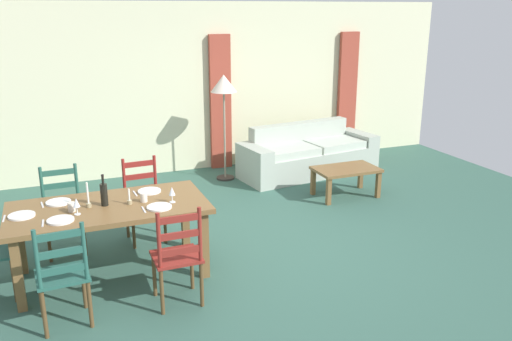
{
  "coord_description": "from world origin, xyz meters",
  "views": [
    {
      "loc": [
        -2.02,
        -5.13,
        2.6
      ],
      "look_at": [
        0.21,
        0.47,
        0.75
      ],
      "focal_mm": 37.32,
      "sensor_mm": 36.0,
      "label": 1
    }
  ],
  "objects_px": {
    "couch": "(307,156)",
    "standing_lamp": "(224,90)",
    "wine_glass_near_right": "(172,192)",
    "coffee_table": "(346,172)",
    "dining_chair_far_left": "(63,210)",
    "wine_glass_near_left": "(76,203)",
    "dining_chair_far_right": "(143,200)",
    "coffee_cup_secondary": "(72,207)",
    "dining_table": "(109,214)",
    "wine_bottle": "(104,194)",
    "dining_chair_near_left": "(62,275)",
    "dining_chair_near_right": "(178,256)",
    "coffee_cup_primary": "(144,197)"
  },
  "relations": [
    {
      "from": "dining_chair_far_right",
      "to": "dining_table",
      "type": "bearing_deg",
      "value": -120.96
    },
    {
      "from": "dining_table",
      "to": "dining_chair_far_left",
      "type": "bearing_deg",
      "value": 118.3
    },
    {
      "from": "wine_bottle",
      "to": "dining_chair_near_right",
      "type": "bearing_deg",
      "value": -57.28
    },
    {
      "from": "dining_table",
      "to": "wine_bottle",
      "type": "height_order",
      "value": "wine_bottle"
    },
    {
      "from": "dining_chair_near_left",
      "to": "standing_lamp",
      "type": "bearing_deg",
      "value": 52.94
    },
    {
      "from": "couch",
      "to": "standing_lamp",
      "type": "relative_size",
      "value": 1.44
    },
    {
      "from": "dining_chair_near_left",
      "to": "wine_glass_near_right",
      "type": "relative_size",
      "value": 5.96
    },
    {
      "from": "dining_chair_near_left",
      "to": "dining_chair_far_left",
      "type": "relative_size",
      "value": 1.0
    },
    {
      "from": "dining_chair_near_left",
      "to": "dining_chair_near_right",
      "type": "distance_m",
      "value": 0.97
    },
    {
      "from": "dining_chair_near_left",
      "to": "coffee_cup_primary",
      "type": "relative_size",
      "value": 10.67
    },
    {
      "from": "dining_chair_near_left",
      "to": "wine_glass_near_left",
      "type": "relative_size",
      "value": 5.96
    },
    {
      "from": "dining_table",
      "to": "coffee_cup_secondary",
      "type": "height_order",
      "value": "coffee_cup_secondary"
    },
    {
      "from": "dining_chair_near_right",
      "to": "wine_bottle",
      "type": "bearing_deg",
      "value": 122.72
    },
    {
      "from": "dining_table",
      "to": "dining_chair_near_right",
      "type": "distance_m",
      "value": 0.95
    },
    {
      "from": "dining_chair_near_left",
      "to": "coffee_cup_secondary",
      "type": "distance_m",
      "value": 0.82
    },
    {
      "from": "dining_chair_far_left",
      "to": "coffee_cup_secondary",
      "type": "distance_m",
      "value": 0.87
    },
    {
      "from": "dining_chair_near_right",
      "to": "standing_lamp",
      "type": "relative_size",
      "value": 0.59
    },
    {
      "from": "dining_chair_near_right",
      "to": "wine_glass_near_left",
      "type": "xyz_separation_m",
      "value": [
        -0.78,
        0.65,
        0.38
      ]
    },
    {
      "from": "dining_chair_far_right",
      "to": "coffee_table",
      "type": "bearing_deg",
      "value": 8.05
    },
    {
      "from": "dining_chair_far_right",
      "to": "wine_glass_near_left",
      "type": "distance_m",
      "value": 1.25
    },
    {
      "from": "dining_chair_far_right",
      "to": "standing_lamp",
      "type": "relative_size",
      "value": 0.59
    },
    {
      "from": "dining_table",
      "to": "couch",
      "type": "bearing_deg",
      "value": 35.28
    },
    {
      "from": "wine_glass_near_right",
      "to": "coffee_cup_secondary",
      "type": "distance_m",
      "value": 0.95
    },
    {
      "from": "wine_glass_near_right",
      "to": "coffee_table",
      "type": "height_order",
      "value": "wine_glass_near_right"
    },
    {
      "from": "dining_chair_near_right",
      "to": "dining_chair_far_right",
      "type": "relative_size",
      "value": 1.0
    },
    {
      "from": "wine_glass_near_right",
      "to": "dining_chair_far_right",
      "type": "bearing_deg",
      "value": 98.49
    },
    {
      "from": "coffee_cup_primary",
      "to": "wine_glass_near_right",
      "type": "bearing_deg",
      "value": -25.04
    },
    {
      "from": "wine_glass_near_right",
      "to": "standing_lamp",
      "type": "height_order",
      "value": "standing_lamp"
    },
    {
      "from": "dining_chair_near_left",
      "to": "dining_table",
      "type": "bearing_deg",
      "value": 58.13
    },
    {
      "from": "dining_chair_far_right",
      "to": "coffee_table",
      "type": "height_order",
      "value": "dining_chair_far_right"
    },
    {
      "from": "coffee_cup_secondary",
      "to": "dining_table",
      "type": "bearing_deg",
      "value": 5.95
    },
    {
      "from": "coffee_cup_secondary",
      "to": "wine_bottle",
      "type": "bearing_deg",
      "value": 8.93
    },
    {
      "from": "dining_chair_near_right",
      "to": "standing_lamp",
      "type": "height_order",
      "value": "standing_lamp"
    },
    {
      "from": "dining_table",
      "to": "wine_glass_near_right",
      "type": "height_order",
      "value": "wine_glass_near_right"
    },
    {
      "from": "dining_chair_near_right",
      "to": "coffee_cup_secondary",
      "type": "height_order",
      "value": "dining_chair_near_right"
    },
    {
      "from": "couch",
      "to": "coffee_table",
      "type": "relative_size",
      "value": 2.63
    },
    {
      "from": "dining_chair_far_left",
      "to": "wine_glass_near_left",
      "type": "distance_m",
      "value": 0.99
    },
    {
      "from": "coffee_cup_primary",
      "to": "standing_lamp",
      "type": "relative_size",
      "value": 0.05
    },
    {
      "from": "dining_chair_near_right",
      "to": "wine_glass_near_left",
      "type": "relative_size",
      "value": 5.96
    },
    {
      "from": "dining_table",
      "to": "dining_chair_far_right",
      "type": "height_order",
      "value": "dining_chair_far_right"
    },
    {
      "from": "dining_chair_near_right",
      "to": "couch",
      "type": "bearing_deg",
      "value": 47.65
    },
    {
      "from": "dining_chair_near_left",
      "to": "dining_chair_far_right",
      "type": "distance_m",
      "value": 1.82
    },
    {
      "from": "dining_table",
      "to": "coffee_cup_secondary",
      "type": "xyz_separation_m",
      "value": [
        -0.34,
        -0.04,
        0.13
      ]
    },
    {
      "from": "couch",
      "to": "coffee_table",
      "type": "distance_m",
      "value": 1.22
    },
    {
      "from": "dining_chair_near_right",
      "to": "dining_table",
      "type": "bearing_deg",
      "value": 121.61
    },
    {
      "from": "dining_chair_near_left",
      "to": "dining_chair_near_right",
      "type": "bearing_deg",
      "value": -0.71
    },
    {
      "from": "dining_chair_far_right",
      "to": "coffee_cup_primary",
      "type": "distance_m",
      "value": 0.87
    },
    {
      "from": "dining_chair_far_right",
      "to": "coffee_cup_secondary",
      "type": "distance_m",
      "value": 1.19
    },
    {
      "from": "dining_chair_near_left",
      "to": "wine_glass_near_left",
      "type": "xyz_separation_m",
      "value": [
        0.19,
        0.64,
        0.38
      ]
    },
    {
      "from": "wine_bottle",
      "to": "standing_lamp",
      "type": "height_order",
      "value": "standing_lamp"
    }
  ]
}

